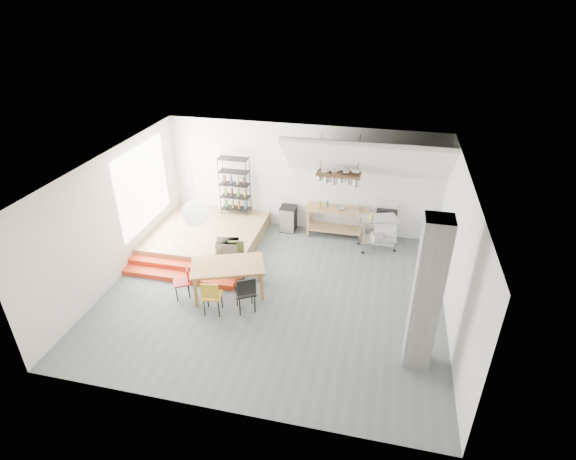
% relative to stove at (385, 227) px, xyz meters
% --- Properties ---
extents(floor, '(8.00, 8.00, 0.00)m').
position_rel_stove_xyz_m(floor, '(-2.50, -3.16, -0.48)').
color(floor, slate).
rests_on(floor, ground).
extents(wall_back, '(8.00, 0.04, 3.20)m').
position_rel_stove_xyz_m(wall_back, '(-2.50, 0.34, 1.12)').
color(wall_back, silver).
rests_on(wall_back, ground).
extents(wall_left, '(0.04, 7.00, 3.20)m').
position_rel_stove_xyz_m(wall_left, '(-6.50, -3.16, 1.12)').
color(wall_left, silver).
rests_on(wall_left, ground).
extents(wall_right, '(0.04, 7.00, 3.20)m').
position_rel_stove_xyz_m(wall_right, '(1.50, -3.16, 1.12)').
color(wall_right, silver).
rests_on(wall_right, ground).
extents(ceiling, '(8.00, 7.00, 0.02)m').
position_rel_stove_xyz_m(ceiling, '(-2.50, -3.16, 2.72)').
color(ceiling, white).
rests_on(ceiling, wall_back).
extents(slope_ceiling, '(4.40, 1.44, 1.32)m').
position_rel_stove_xyz_m(slope_ceiling, '(-0.70, -0.26, 2.07)').
color(slope_ceiling, white).
rests_on(slope_ceiling, wall_back).
extents(window_pane, '(0.02, 2.50, 2.20)m').
position_rel_stove_xyz_m(window_pane, '(-6.48, -1.66, 1.32)').
color(window_pane, white).
rests_on(window_pane, wall_left).
extents(platform, '(3.00, 3.00, 0.40)m').
position_rel_stove_xyz_m(platform, '(-5.00, -1.16, -0.28)').
color(platform, olive).
rests_on(platform, ground).
extents(step_lower, '(3.00, 0.35, 0.13)m').
position_rel_stove_xyz_m(step_lower, '(-5.00, -3.11, -0.41)').
color(step_lower, red).
rests_on(step_lower, ground).
extents(step_upper, '(3.00, 0.35, 0.27)m').
position_rel_stove_xyz_m(step_upper, '(-5.00, -2.76, -0.35)').
color(step_upper, red).
rests_on(step_upper, ground).
extents(concrete_column, '(0.50, 0.50, 3.20)m').
position_rel_stove_xyz_m(concrete_column, '(0.80, -4.66, 1.12)').
color(concrete_column, slate).
rests_on(concrete_column, ground).
extents(kitchen_counter, '(1.80, 0.60, 0.91)m').
position_rel_stove_xyz_m(kitchen_counter, '(-1.40, -0.01, 0.15)').
color(kitchen_counter, olive).
rests_on(kitchen_counter, ground).
extents(stove, '(0.60, 0.60, 1.18)m').
position_rel_stove_xyz_m(stove, '(0.00, 0.00, 0.00)').
color(stove, white).
rests_on(stove, ground).
extents(pot_rack, '(1.20, 0.50, 1.43)m').
position_rel_stove_xyz_m(pot_rack, '(-1.37, -0.23, 1.50)').
color(pot_rack, '#3A2617').
rests_on(pot_rack, ceiling).
extents(wire_shelving, '(0.88, 0.38, 1.80)m').
position_rel_stove_xyz_m(wire_shelving, '(-4.50, 0.04, 0.85)').
color(wire_shelving, black).
rests_on(wire_shelving, platform).
extents(microwave_shelf, '(0.60, 0.40, 0.16)m').
position_rel_stove_xyz_m(microwave_shelf, '(-3.90, -2.41, 0.07)').
color(microwave_shelf, olive).
rests_on(microwave_shelf, platform).
extents(paper_lantern, '(0.60, 0.60, 0.60)m').
position_rel_stove_xyz_m(paper_lantern, '(-4.11, -3.57, 1.72)').
color(paper_lantern, white).
rests_on(paper_lantern, ceiling).
extents(dining_table, '(1.92, 1.48, 0.80)m').
position_rel_stove_xyz_m(dining_table, '(-3.55, -3.36, 0.24)').
color(dining_table, olive).
rests_on(dining_table, ground).
extents(chair_mustard, '(0.47, 0.47, 0.90)m').
position_rel_stove_xyz_m(chair_mustard, '(-3.65, -4.20, 0.06)').
color(chair_mustard, gold).
rests_on(chair_mustard, ground).
extents(chair_black, '(0.59, 0.59, 0.95)m').
position_rel_stove_xyz_m(chair_black, '(-2.93, -3.94, 0.09)').
color(chair_black, black).
rests_on(chair_black, ground).
extents(chair_olive, '(0.52, 0.52, 0.92)m').
position_rel_stove_xyz_m(chair_olive, '(-3.61, -2.57, 0.07)').
color(chair_olive, '#556630').
rests_on(chair_olive, ground).
extents(chair_red, '(0.50, 0.50, 0.79)m').
position_rel_stove_xyz_m(chair_red, '(-4.54, -3.71, -0.01)').
color(chair_red, '#A11917').
rests_on(chair_red, ground).
extents(rolling_cart, '(1.10, 0.83, 0.98)m').
position_rel_stove_xyz_m(rolling_cart, '(-0.19, -0.46, 0.15)').
color(rolling_cart, silver).
rests_on(rolling_cart, ground).
extents(mini_fridge, '(0.46, 0.46, 0.78)m').
position_rel_stove_xyz_m(mini_fridge, '(-2.86, 0.04, -0.09)').
color(mini_fridge, black).
rests_on(mini_fridge, ground).
extents(microwave, '(0.61, 0.47, 0.31)m').
position_rel_stove_xyz_m(microwave, '(-3.90, -2.41, 0.24)').
color(microwave, beige).
rests_on(microwave, microwave_shelf).
extents(bowl, '(0.28, 0.28, 0.06)m').
position_rel_stove_xyz_m(bowl, '(-1.32, -0.06, 0.46)').
color(bowl, silver).
rests_on(bowl, kitchen_counter).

